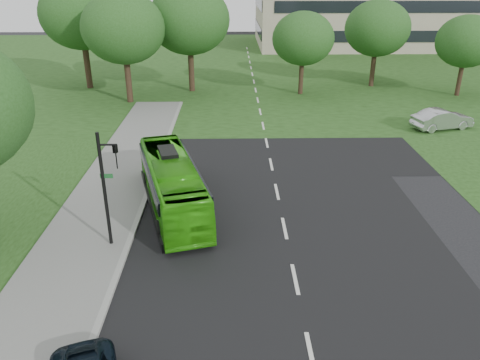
{
  "coord_description": "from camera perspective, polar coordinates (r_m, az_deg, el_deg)",
  "views": [
    {
      "loc": [
        -2.47,
        -17.24,
        11.19
      ],
      "look_at": [
        -2.08,
        4.09,
        1.6
      ],
      "focal_mm": 35.0,
      "sensor_mm": 36.0,
      "label": 1
    }
  ],
  "objects": [
    {
      "name": "bus",
      "position": [
        23.88,
        -8.25,
        -0.48
      ],
      "size": [
        4.68,
        9.7,
        2.63
      ],
      "primitive_type": "imported",
      "rotation": [
        0.0,
        0.0,
        0.27
      ],
      "color": "#35B012",
      "rests_on": "ground"
    },
    {
      "name": "sedan",
      "position": [
        39.26,
        23.43,
        6.81
      ],
      "size": [
        4.97,
        2.86,
        1.55
      ],
      "primitive_type": "imported",
      "rotation": [
        0.0,
        0.0,
        1.85
      ],
      "color": "#BBBCC1",
      "rests_on": "ground"
    },
    {
      "name": "tree_park_d",
      "position": [
        51.36,
        16.41,
        17.3
      ],
      "size": [
        6.52,
        6.52,
        8.62
      ],
      "color": "black",
      "rests_on": "ground"
    },
    {
      "name": "tree_park_a",
      "position": [
        44.11,
        -14.04,
        17.52
      ],
      "size": [
        7.28,
        7.28,
        9.68
      ],
      "color": "black",
      "rests_on": "ground"
    },
    {
      "name": "tree_park_b",
      "position": [
        47.49,
        -6.22,
        18.87
      ],
      "size": [
        7.78,
        7.78,
        10.2
      ],
      "color": "black",
      "rests_on": "ground"
    },
    {
      "name": "traffic_light",
      "position": [
        20.29,
        -15.87,
        -0.25
      ],
      "size": [
        0.86,
        0.27,
        5.29
      ],
      "rotation": [
        0.0,
        0.0,
        -0.44
      ],
      "color": "black",
      "rests_on": "ground"
    },
    {
      "name": "tree_park_e",
      "position": [
        50.22,
        25.92,
        14.95
      ],
      "size": [
        5.65,
        5.65,
        7.53
      ],
      "color": "black",
      "rests_on": "ground"
    },
    {
      "name": "tree_park_f",
      "position": [
        51.01,
        -18.85,
        18.56
      ],
      "size": [
        7.97,
        7.97,
        10.64
      ],
      "color": "black",
      "rests_on": "ground"
    },
    {
      "name": "tree_park_c",
      "position": [
        46.52,
        7.7,
        16.71
      ],
      "size": [
        5.87,
        5.87,
        7.79
      ],
      "color": "black",
      "rests_on": "ground"
    },
    {
      "name": "ground",
      "position": [
        20.7,
        6.03,
        -8.67
      ],
      "size": [
        160.0,
        160.0,
        0.0
      ],
      "primitive_type": "plane",
      "color": "black",
      "rests_on": "ground"
    },
    {
      "name": "street_surfaces",
      "position": [
        41.57,
        1.89,
        8.62
      ],
      "size": [
        120.0,
        120.0,
        0.15
      ],
      "color": "black",
      "rests_on": "ground"
    }
  ]
}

